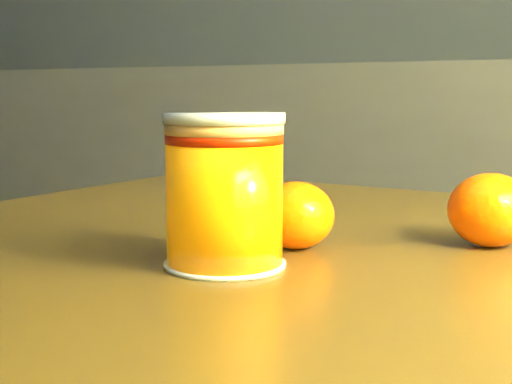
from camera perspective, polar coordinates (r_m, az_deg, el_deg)
The scene contains 5 objects.
kitchen_counter at distance 2.01m, azimuth -2.07°, elevation -3.23°, with size 3.15×0.60×0.90m, color #4E4F53.
table at distance 0.58m, azimuth 12.34°, elevation -13.83°, with size 0.99×0.72×0.72m.
juice_glass at distance 0.49m, azimuth -2.53°, elevation 0.04°, with size 0.08×0.08×0.10m.
orange_front at distance 0.55m, azimuth 3.24°, elevation -1.87°, with size 0.06×0.06×0.05m, color #FF6305.
orange_back at distance 0.59m, azimuth 18.26°, elevation -1.37°, with size 0.07×0.07×0.06m, color #FF6305.
Camera 1 is at (1.02, -0.23, 0.84)m, focal length 50.00 mm.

